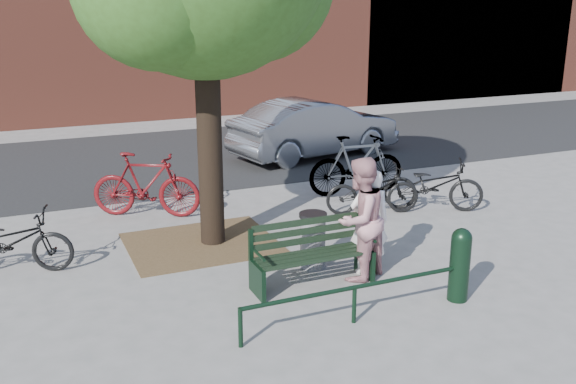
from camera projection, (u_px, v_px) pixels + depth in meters
name	position (u px, v px, depth m)	size (l,w,h in m)	color
ground	(313.00, 285.00, 9.11)	(90.00, 90.00, 0.00)	gray
dirt_pit	(202.00, 243.00, 10.67)	(2.40, 2.00, 0.02)	brown
road	(172.00, 157.00, 16.59)	(40.00, 7.00, 0.01)	black
park_bench	(311.00, 252.00, 9.05)	(1.74, 0.54, 0.97)	black
guard_railing	(355.00, 293.00, 7.94)	(3.06, 0.06, 0.51)	black
person_left	(369.00, 222.00, 9.33)	(0.58, 0.38, 1.59)	white
person_right	(360.00, 219.00, 9.12)	(0.87, 0.68, 1.80)	#B97F84
bollard	(460.00, 262.00, 8.52)	(0.27, 0.27, 1.02)	black
litter_bin	(313.00, 240.00, 9.62)	(0.42, 0.42, 0.86)	gray
bicycle_a	(10.00, 242.00, 9.44)	(0.63, 1.82, 0.96)	black
bicycle_b	(146.00, 185.00, 11.88)	(0.58, 2.04, 1.22)	#510B0E
bicycle_c	(373.00, 190.00, 12.07)	(0.62, 1.78, 0.94)	black
bicycle_d	(357.00, 165.00, 13.28)	(0.59, 2.09, 1.25)	gray
bicycle_e	(433.00, 185.00, 12.28)	(0.66, 1.89, 0.99)	black
parked_car	(315.00, 128.00, 16.54)	(1.57, 4.51, 1.49)	slate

